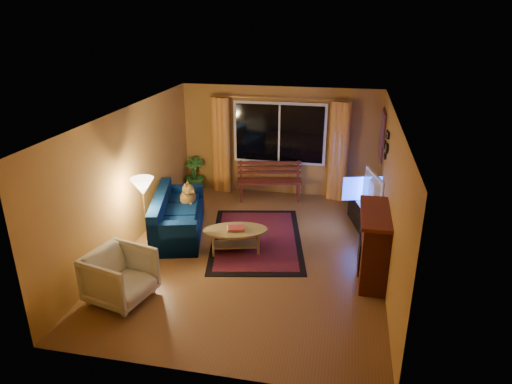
% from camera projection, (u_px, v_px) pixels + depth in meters
% --- Properties ---
extents(floor, '(4.50, 6.00, 0.02)m').
position_uv_depth(floor, '(253.00, 253.00, 8.18)').
color(floor, brown).
rests_on(floor, ground).
extents(ceiling, '(4.50, 6.00, 0.02)m').
position_uv_depth(ceiling, '(252.00, 114.00, 7.26)').
color(ceiling, white).
rests_on(ceiling, ground).
extents(wall_back, '(4.50, 0.02, 2.50)m').
position_uv_depth(wall_back, '(279.00, 141.00, 10.46)').
color(wall_back, '#B38139').
rests_on(wall_back, ground).
extents(wall_left, '(0.02, 6.00, 2.50)m').
position_uv_depth(wall_left, '(129.00, 178.00, 8.14)').
color(wall_left, '#B38139').
rests_on(wall_left, ground).
extents(wall_right, '(0.02, 6.00, 2.50)m').
position_uv_depth(wall_right, '(390.00, 197.00, 7.30)').
color(wall_right, '#B38139').
rests_on(wall_right, ground).
extents(window, '(2.00, 0.02, 1.30)m').
position_uv_depth(window, '(279.00, 134.00, 10.33)').
color(window, black).
rests_on(window, wall_back).
extents(curtain_rod, '(3.20, 0.03, 0.03)m').
position_uv_depth(curtain_rod, '(280.00, 98.00, 9.99)').
color(curtain_rod, '#BF8C3F').
rests_on(curtain_rod, wall_back).
extents(curtain_left, '(0.36, 0.36, 2.24)m').
position_uv_depth(curtain_left, '(221.00, 145.00, 10.64)').
color(curtain_left, '#EF9A3E').
rests_on(curtain_left, ground).
extents(curtain_right, '(0.36, 0.36, 2.24)m').
position_uv_depth(curtain_right, '(338.00, 152.00, 10.14)').
color(curtain_right, '#EF9A3E').
rests_on(curtain_right, ground).
extents(bench, '(1.51, 0.71, 0.44)m').
position_uv_depth(bench, '(269.00, 190.00, 10.43)').
color(bench, '#501D15').
rests_on(bench, ground).
extents(potted_plant, '(0.54, 0.54, 0.82)m').
position_uv_depth(potted_plant, '(194.00, 174.00, 10.90)').
color(potted_plant, '#235B1E').
rests_on(potted_plant, ground).
extents(sofa, '(1.32, 2.14, 0.81)m').
position_uv_depth(sofa, '(178.00, 214.00, 8.75)').
color(sofa, '#041941').
rests_on(sofa, ground).
extents(dog, '(0.33, 0.44, 0.47)m').
position_uv_depth(dog, '(188.00, 195.00, 9.06)').
color(dog, brown).
rests_on(dog, sofa).
extents(armchair, '(0.96, 1.00, 0.86)m').
position_uv_depth(armchair, '(120.00, 274.00, 6.70)').
color(armchair, beige).
rests_on(armchair, ground).
extents(floor_lamp, '(0.29, 0.29, 1.38)m').
position_uv_depth(floor_lamp, '(145.00, 216.00, 7.98)').
color(floor_lamp, '#BF8C3F').
rests_on(floor_lamp, ground).
extents(rug, '(2.15, 2.92, 0.02)m').
position_uv_depth(rug, '(256.00, 239.00, 8.64)').
color(rug, maroon).
rests_on(rug, ground).
extents(coffee_table, '(1.42, 1.42, 0.42)m').
position_uv_depth(coffee_table, '(236.00, 240.00, 8.18)').
color(coffee_table, olive).
rests_on(coffee_table, ground).
extents(tv_console, '(0.73, 1.32, 0.52)m').
position_uv_depth(tv_console, '(366.00, 215.00, 9.06)').
color(tv_console, black).
rests_on(tv_console, ground).
extents(television, '(0.41, 1.03, 0.59)m').
position_uv_depth(television, '(369.00, 189.00, 8.85)').
color(television, black).
rests_on(television, tv_console).
extents(fireplace, '(0.40, 1.20, 1.10)m').
position_uv_depth(fireplace, '(374.00, 247.00, 7.23)').
color(fireplace, maroon).
rests_on(fireplace, ground).
extents(mirror_cluster, '(0.06, 0.60, 0.56)m').
position_uv_depth(mirror_cluster, '(386.00, 143.00, 8.29)').
color(mirror_cluster, black).
rests_on(mirror_cluster, wall_right).
extents(painting, '(0.04, 0.76, 0.96)m').
position_uv_depth(painting, '(382.00, 135.00, 9.39)').
color(painting, '#CE4B1A').
rests_on(painting, wall_right).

